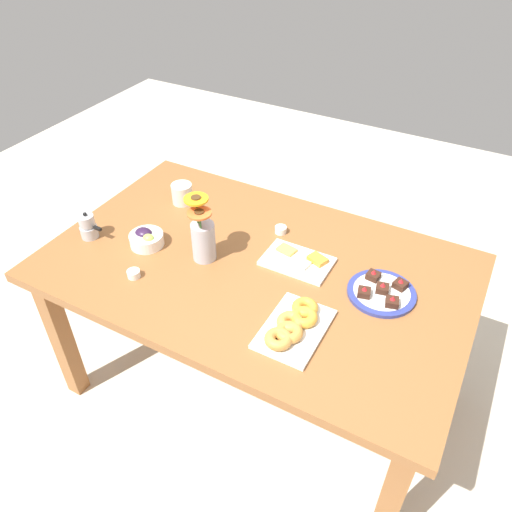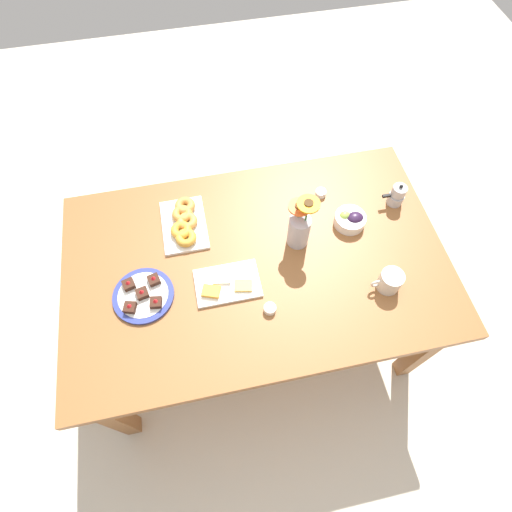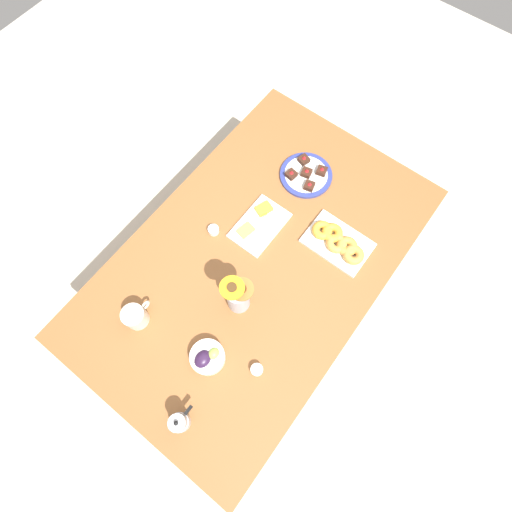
{
  "view_description": "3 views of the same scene",
  "coord_description": "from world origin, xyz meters",
  "px_view_note": "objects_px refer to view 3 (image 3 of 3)",
  "views": [
    {
      "loc": [
        0.7,
        -1.28,
        1.97
      ],
      "look_at": [
        0.0,
        0.0,
        0.78
      ],
      "focal_mm": 35.0,
      "sensor_mm": 36.0,
      "label": 1
    },
    {
      "loc": [
        0.16,
        0.79,
        2.2
      ],
      "look_at": [
        0.0,
        0.0,
        0.78
      ],
      "focal_mm": 28.0,
      "sensor_mm": 36.0,
      "label": 2
    },
    {
      "loc": [
        -0.48,
        -0.37,
        2.33
      ],
      "look_at": [
        0.0,
        0.0,
        0.78
      ],
      "focal_mm": 28.0,
      "sensor_mm": 36.0,
      "label": 3
    }
  ],
  "objects_px": {
    "grape_bowl": "(207,357)",
    "flower_vase": "(238,297)",
    "moka_pot": "(179,422)",
    "cheese_platter": "(260,224)",
    "dining_table": "(256,266)",
    "coffee_mug": "(135,316)",
    "jam_cup_berry": "(213,230)",
    "jam_cup_honey": "(257,370)",
    "dessert_plate": "(306,175)",
    "croissant_platter": "(338,242)"
  },
  "relations": [
    {
      "from": "flower_vase",
      "to": "grape_bowl",
      "type": "bearing_deg",
      "value": -170.56
    },
    {
      "from": "flower_vase",
      "to": "jam_cup_honey",
      "type": "bearing_deg",
      "value": -127.4
    },
    {
      "from": "croissant_platter",
      "to": "dessert_plate",
      "type": "bearing_deg",
      "value": 56.67
    },
    {
      "from": "dining_table",
      "to": "dessert_plate",
      "type": "relative_size",
      "value": 6.59
    },
    {
      "from": "dining_table",
      "to": "flower_vase",
      "type": "relative_size",
      "value": 5.94
    },
    {
      "from": "jam_cup_berry",
      "to": "flower_vase",
      "type": "distance_m",
      "value": 0.35
    },
    {
      "from": "grape_bowl",
      "to": "flower_vase",
      "type": "height_order",
      "value": "flower_vase"
    },
    {
      "from": "coffee_mug",
      "to": "cheese_platter",
      "type": "relative_size",
      "value": 0.49
    },
    {
      "from": "jam_cup_berry",
      "to": "flower_vase",
      "type": "bearing_deg",
      "value": -122.88
    },
    {
      "from": "jam_cup_honey",
      "to": "moka_pot",
      "type": "height_order",
      "value": "moka_pot"
    },
    {
      "from": "jam_cup_berry",
      "to": "moka_pot",
      "type": "height_order",
      "value": "moka_pot"
    },
    {
      "from": "cheese_platter",
      "to": "jam_cup_berry",
      "type": "height_order",
      "value": "cheese_platter"
    },
    {
      "from": "moka_pot",
      "to": "flower_vase",
      "type": "bearing_deg",
      "value": 12.93
    },
    {
      "from": "dining_table",
      "to": "cheese_platter",
      "type": "bearing_deg",
      "value": 31.65
    },
    {
      "from": "cheese_platter",
      "to": "jam_cup_honey",
      "type": "height_order",
      "value": "cheese_platter"
    },
    {
      "from": "jam_cup_berry",
      "to": "dessert_plate",
      "type": "height_order",
      "value": "dessert_plate"
    },
    {
      "from": "dining_table",
      "to": "cheese_platter",
      "type": "xyz_separation_m",
      "value": [
        0.14,
        0.09,
        0.1
      ]
    },
    {
      "from": "dining_table",
      "to": "coffee_mug",
      "type": "distance_m",
      "value": 0.56
    },
    {
      "from": "dessert_plate",
      "to": "flower_vase",
      "type": "relative_size",
      "value": 0.9
    },
    {
      "from": "coffee_mug",
      "to": "grape_bowl",
      "type": "distance_m",
      "value": 0.33
    },
    {
      "from": "dessert_plate",
      "to": "flower_vase",
      "type": "height_order",
      "value": "flower_vase"
    },
    {
      "from": "jam_cup_honey",
      "to": "coffee_mug",
      "type": "bearing_deg",
      "value": 104.72
    },
    {
      "from": "dining_table",
      "to": "jam_cup_berry",
      "type": "distance_m",
      "value": 0.25
    },
    {
      "from": "dessert_plate",
      "to": "moka_pot",
      "type": "distance_m",
      "value": 1.17
    },
    {
      "from": "flower_vase",
      "to": "moka_pot",
      "type": "distance_m",
      "value": 0.5
    },
    {
      "from": "jam_cup_honey",
      "to": "croissant_platter",
      "type": "bearing_deg",
      "value": 3.86
    },
    {
      "from": "dining_table",
      "to": "cheese_platter",
      "type": "relative_size",
      "value": 6.15
    },
    {
      "from": "dining_table",
      "to": "grape_bowl",
      "type": "xyz_separation_m",
      "value": [
        -0.44,
        -0.1,
        0.12
      ]
    },
    {
      "from": "grape_bowl",
      "to": "cheese_platter",
      "type": "distance_m",
      "value": 0.61
    },
    {
      "from": "jam_cup_honey",
      "to": "moka_pot",
      "type": "relative_size",
      "value": 0.4
    },
    {
      "from": "coffee_mug",
      "to": "jam_cup_honey",
      "type": "distance_m",
      "value": 0.52
    },
    {
      "from": "cheese_platter",
      "to": "dessert_plate",
      "type": "xyz_separation_m",
      "value": [
        0.33,
        -0.02,
        0.0
      ]
    },
    {
      "from": "dessert_plate",
      "to": "coffee_mug",
      "type": "bearing_deg",
      "value": 170.95
    },
    {
      "from": "coffee_mug",
      "to": "dessert_plate",
      "type": "distance_m",
      "value": 0.98
    },
    {
      "from": "croissant_platter",
      "to": "flower_vase",
      "type": "distance_m",
      "value": 0.5
    },
    {
      "from": "cheese_platter",
      "to": "jam_cup_berry",
      "type": "distance_m",
      "value": 0.2
    },
    {
      "from": "cheese_platter",
      "to": "jam_cup_honey",
      "type": "distance_m",
      "value": 0.62
    },
    {
      "from": "jam_cup_honey",
      "to": "dessert_plate",
      "type": "bearing_deg",
      "value": 22.66
    },
    {
      "from": "dessert_plate",
      "to": "grape_bowl",
      "type": "bearing_deg",
      "value": -169.48
    },
    {
      "from": "dining_table",
      "to": "croissant_platter",
      "type": "relative_size",
      "value": 5.63
    },
    {
      "from": "coffee_mug",
      "to": "jam_cup_honey",
      "type": "height_order",
      "value": "coffee_mug"
    },
    {
      "from": "grape_bowl",
      "to": "flower_vase",
      "type": "bearing_deg",
      "value": 9.44
    },
    {
      "from": "moka_pot",
      "to": "jam_cup_honey",
      "type": "bearing_deg",
      "value": -18.91
    },
    {
      "from": "coffee_mug",
      "to": "moka_pot",
      "type": "height_order",
      "value": "moka_pot"
    },
    {
      "from": "dining_table",
      "to": "dessert_plate",
      "type": "distance_m",
      "value": 0.49
    },
    {
      "from": "grape_bowl",
      "to": "coffee_mug",
      "type": "bearing_deg",
      "value": 99.12
    },
    {
      "from": "dining_table",
      "to": "flower_vase",
      "type": "bearing_deg",
      "value": -162.67
    },
    {
      "from": "dessert_plate",
      "to": "moka_pot",
      "type": "relative_size",
      "value": 2.04
    },
    {
      "from": "grape_bowl",
      "to": "dining_table",
      "type": "bearing_deg",
      "value": 12.97
    },
    {
      "from": "moka_pot",
      "to": "coffee_mug",
      "type": "bearing_deg",
      "value": 64.88
    }
  ]
}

